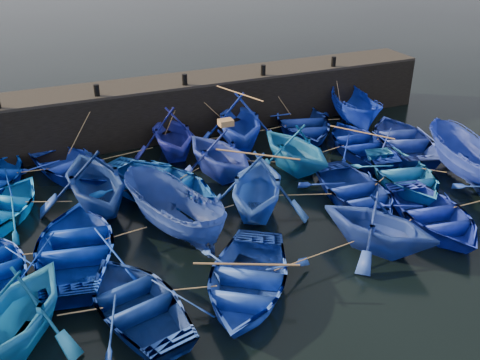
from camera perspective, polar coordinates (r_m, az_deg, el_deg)
name	(u,v)px	position (r m, az deg, el deg)	size (l,w,h in m)	color
ground	(278,238)	(18.17, 4.04, -6.22)	(120.00, 120.00, 0.00)	black
quay_wall	(181,107)	(26.41, -6.36, 7.74)	(26.00, 2.50, 2.50)	black
quay_top	(179,81)	(26.01, -6.51, 10.46)	(26.00, 2.50, 0.12)	black
bollard_1	(97,90)	(24.25, -15.04, 9.23)	(0.24, 0.24, 0.50)	black
bollard_2	(185,80)	(25.09, -5.92, 10.61)	(0.24, 0.24, 0.50)	black
bollard_3	(263,70)	(26.52, 2.49, 11.64)	(0.24, 0.24, 0.50)	black
bollard_4	(334,62)	(28.43, 9.95, 12.34)	(0.24, 0.24, 0.50)	black
boat_1	(73,166)	(22.91, -17.42, 1.43)	(3.46, 4.84, 1.00)	#152FC6
boat_2	(172,133)	(23.74, -7.29, 5.02)	(3.61, 4.19, 2.21)	navy
boat_3	(239,120)	(24.58, -0.07, 6.39)	(4.08, 4.73, 2.49)	blue
boat_4	(303,123)	(26.37, 6.69, 6.08)	(3.83, 5.36, 1.11)	navy
boat_5	(355,110)	(27.49, 12.20, 7.35)	(1.79, 4.75, 1.84)	#0F29A8
boat_7	(95,179)	(19.84, -15.22, 0.08)	(4.13, 4.79, 2.52)	navy
boat_8	(158,182)	(20.67, -8.74, -0.26)	(3.84, 5.37, 1.11)	#09409E
boat_9	(219,152)	(21.68, -2.22, 3.01)	(3.61, 4.19, 2.20)	#1F339A
boat_10	(295,147)	(22.31, 5.92, 3.55)	(3.55, 4.11, 2.17)	#125FA4
boat_11	(361,143)	(24.60, 12.74, 3.84)	(3.45, 4.83, 1.00)	navy
boat_12	(403,139)	(25.48, 17.03, 4.22)	(3.72, 5.20, 1.08)	#223797
boat_14	(77,246)	(17.55, -17.04, -6.74)	(3.73, 5.21, 1.08)	#032494
boat_15	(172,212)	(17.94, -7.22, -3.39)	(1.80, 4.78, 1.85)	navy
boat_16	(257,185)	(18.96, 1.81, -0.54)	(3.81, 4.42, 2.33)	blue
boat_17	(355,191)	(20.46, 12.21, -1.13)	(3.35, 4.69, 0.97)	navy
boat_18	(404,174)	(22.23, 17.07, 0.64)	(3.35, 4.68, 0.97)	#1761AE
boat_19	(466,160)	(23.20, 22.94, 2.01)	(1.84, 4.87, 1.88)	#1C339B
boat_20	(16,309)	(14.75, -22.76, -12.62)	(3.46, 4.01, 2.11)	#176AB8
boat_21	(137,301)	(15.07, -10.95, -12.61)	(3.20, 4.48, 0.93)	navy
boat_22	(246,279)	(15.50, 0.68, -10.56)	(3.45, 4.82, 1.00)	#1C3FB4
boat_23	(379,223)	(17.59, 14.60, -4.47)	(3.31, 3.84, 2.02)	navy
boat_24	(434,214)	(19.69, 19.95, -3.46)	(3.32, 4.64, 0.96)	#112397
wooden_crate	(226,123)	(21.31, -1.53, 6.14)	(0.56, 0.44, 0.25)	olive
mooring_ropes	(222,157)	(21.69, -1.92, 2.42)	(16.89, 11.74, 2.10)	tan
loose_oars	(281,150)	(20.32, 4.35, 3.18)	(10.95, 12.01, 1.55)	#99724C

